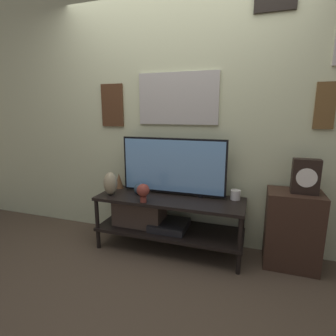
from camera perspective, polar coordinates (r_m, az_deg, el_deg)
ground_plane at (r=2.59m, az=-1.80°, el=-20.02°), size 12.00×12.00×0.00m
wall_back at (r=2.75m, az=2.44°, el=11.67°), size 6.40×0.08×2.70m
media_console at (r=2.71m, az=-2.23°, el=-10.24°), size 1.46×0.50×0.55m
television at (r=2.62m, az=0.98°, el=0.44°), size 1.07×0.05×0.58m
vase_round_glass at (r=2.71m, az=-6.22°, el=-4.53°), size 0.12×0.12×0.12m
vase_urn_stoneware at (r=2.73m, az=-12.41°, el=-3.30°), size 0.14×0.15×0.23m
vase_slim_bronze at (r=2.95m, az=-10.60°, el=-2.70°), size 0.09×0.09×0.17m
candle_jar at (r=2.62m, az=14.45°, el=-5.67°), size 0.10×0.10×0.09m
decorative_bust at (r=2.46m, az=-5.43°, el=-5.03°), size 0.12×0.12×0.18m
side_table at (r=2.65m, az=25.37°, el=-11.94°), size 0.46×0.34×0.70m
mantel_clock at (r=2.49m, az=27.76°, el=-1.64°), size 0.21×0.11×0.30m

